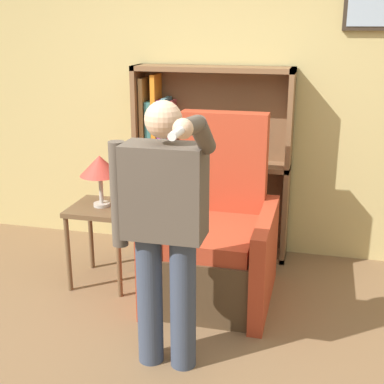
{
  "coord_description": "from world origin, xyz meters",
  "views": [
    {
      "loc": [
        0.86,
        -2.43,
        1.94
      ],
      "look_at": [
        0.11,
        0.62,
        0.94
      ],
      "focal_mm": 50.0,
      "sensor_mm": 36.0,
      "label": 1
    }
  ],
  "objects_px": {
    "person_standing": "(164,223)",
    "bookcase": "(193,168)",
    "armchair": "(215,244)",
    "table_lamp": "(100,167)",
    "side_table": "(103,219)"
  },
  "relations": [
    {
      "from": "person_standing",
      "to": "table_lamp",
      "type": "relative_size",
      "value": 4.0
    },
    {
      "from": "armchair",
      "to": "side_table",
      "type": "distance_m",
      "value": 0.87
    },
    {
      "from": "armchair",
      "to": "person_standing",
      "type": "height_order",
      "value": "person_standing"
    },
    {
      "from": "armchair",
      "to": "table_lamp",
      "type": "height_order",
      "value": "armchair"
    },
    {
      "from": "bookcase",
      "to": "person_standing",
      "type": "xyz_separation_m",
      "value": [
        0.25,
        -1.69,
        0.14
      ]
    },
    {
      "from": "person_standing",
      "to": "bookcase",
      "type": "bearing_deg",
      "value": 98.5
    },
    {
      "from": "person_standing",
      "to": "side_table",
      "type": "xyz_separation_m",
      "value": [
        -0.77,
        0.9,
        -0.38
      ]
    },
    {
      "from": "table_lamp",
      "to": "side_table",
      "type": "bearing_deg",
      "value": 0.0
    },
    {
      "from": "bookcase",
      "to": "armchair",
      "type": "xyz_separation_m",
      "value": [
        0.35,
        -0.76,
        -0.36
      ]
    },
    {
      "from": "person_standing",
      "to": "side_table",
      "type": "bearing_deg",
      "value": 130.34
    },
    {
      "from": "armchair",
      "to": "person_standing",
      "type": "relative_size",
      "value": 0.84
    },
    {
      "from": "bookcase",
      "to": "table_lamp",
      "type": "xyz_separation_m",
      "value": [
        -0.51,
        -0.78,
        0.18
      ]
    },
    {
      "from": "table_lamp",
      "to": "person_standing",
      "type": "bearing_deg",
      "value": -49.66
    },
    {
      "from": "armchair",
      "to": "table_lamp",
      "type": "relative_size",
      "value": 3.37
    },
    {
      "from": "side_table",
      "to": "person_standing",
      "type": "bearing_deg",
      "value": -49.66
    }
  ]
}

